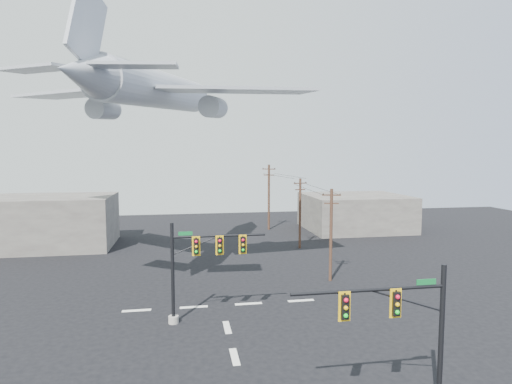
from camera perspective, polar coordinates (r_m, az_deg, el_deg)
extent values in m
cube|color=silver|center=(25.02, -2.87, -21.08)|extent=(0.40, 2.00, 0.01)
cube|color=silver|center=(28.64, -3.88, -17.56)|extent=(0.40, 2.00, 0.01)
cube|color=silver|center=(32.41, -15.63, -14.97)|extent=(2.00, 0.40, 0.01)
cube|color=silver|center=(32.25, -8.30, -14.93)|extent=(2.00, 0.40, 0.01)
cube|color=silver|center=(32.57, -1.01, -14.67)|extent=(2.00, 0.40, 0.01)
cube|color=silver|center=(33.38, 6.01, -14.19)|extent=(2.00, 0.40, 0.01)
cylinder|color=black|center=(20.86, 23.46, -17.44)|extent=(0.22, 0.22, 6.42)
cylinder|color=black|center=(18.53, 14.87, -12.52)|extent=(6.66, 0.15, 0.15)
cylinder|color=black|center=(19.43, 19.42, -13.52)|extent=(3.51, 0.07, 0.07)
cube|color=black|center=(19.07, 18.13, -13.93)|extent=(0.31, 0.28, 1.01)
cube|color=#EDB00D|center=(19.09, 18.10, -13.91)|extent=(0.50, 0.04, 1.24)
sphere|color=red|center=(18.84, 18.38, -13.14)|extent=(0.18, 0.18, 0.18)
sphere|color=#D99E0B|center=(18.94, 18.35, -14.07)|extent=(0.18, 0.18, 0.18)
sphere|color=#0BBC1C|center=(19.05, 18.32, -14.98)|extent=(0.18, 0.18, 0.18)
cube|color=black|center=(18.18, 11.72, -14.73)|extent=(0.31, 0.28, 1.01)
cube|color=#EDB00D|center=(18.20, 11.70, -14.72)|extent=(0.50, 0.04, 1.24)
sphere|color=red|center=(17.94, 11.93, -13.93)|extent=(0.18, 0.18, 0.18)
sphere|color=#D99E0B|center=(18.04, 11.91, -14.89)|extent=(0.18, 0.18, 0.18)
sphere|color=#0BBC1C|center=(18.16, 11.89, -15.85)|extent=(0.18, 0.18, 0.18)
cube|color=#0D5F28|center=(19.57, 21.76, -11.07)|extent=(0.87, 0.04, 0.24)
cylinder|color=#9A968C|center=(29.64, -10.94, -16.36)|extent=(0.66, 0.66, 0.47)
cylinder|color=black|center=(28.66, -11.05, -10.62)|extent=(0.23, 0.23, 6.64)
cylinder|color=black|center=(28.19, -4.91, -5.84)|extent=(6.09, 0.15, 0.15)
cylinder|color=black|center=(28.22, -8.00, -7.04)|extent=(3.25, 0.08, 0.08)
cube|color=black|center=(28.09, -7.99, -7.16)|extent=(0.32, 0.28, 1.04)
cube|color=#EDB00D|center=(28.11, -7.99, -7.15)|extent=(0.52, 0.04, 1.28)
sphere|color=red|center=(27.86, -7.99, -6.57)|extent=(0.19, 0.19, 0.19)
sphere|color=#D99E0B|center=(27.93, -7.98, -7.23)|extent=(0.19, 0.19, 0.19)
sphere|color=#0BBC1C|center=(28.00, -7.97, -7.90)|extent=(0.19, 0.19, 0.19)
cube|color=black|center=(28.17, -4.87, -7.09)|extent=(0.32, 0.28, 1.04)
cube|color=#EDB00D|center=(28.19, -4.88, -7.08)|extent=(0.52, 0.04, 1.28)
sphere|color=red|center=(27.95, -4.85, -6.50)|extent=(0.19, 0.19, 0.19)
sphere|color=#D99E0B|center=(28.02, -4.84, -7.16)|extent=(0.19, 0.19, 0.19)
sphere|color=#0BBC1C|center=(28.09, -4.84, -7.82)|extent=(0.19, 0.19, 0.19)
cube|color=black|center=(28.34, -1.78, -7.00)|extent=(0.32, 0.28, 1.04)
cube|color=#EDB00D|center=(28.36, -1.79, -6.99)|extent=(0.52, 0.04, 1.28)
sphere|color=red|center=(28.11, -1.74, -6.41)|extent=(0.19, 0.19, 0.19)
sphere|color=#D99E0B|center=(28.18, -1.74, -7.07)|extent=(0.19, 0.19, 0.19)
sphere|color=#0BBC1C|center=(28.25, -1.73, -7.73)|extent=(0.19, 0.19, 0.19)
cube|color=#0D5F28|center=(27.99, -9.39, -5.48)|extent=(0.90, 0.04, 0.25)
cylinder|color=#4B2E20|center=(37.59, 9.96, -5.70)|extent=(0.27, 0.27, 8.03)
cube|color=#4B2E20|center=(37.09, 10.04, -0.41)|extent=(1.58, 0.52, 0.11)
cube|color=#4B2E20|center=(37.17, 10.03, -1.50)|extent=(1.24, 0.43, 0.11)
cylinder|color=black|center=(37.03, 8.94, -0.26)|extent=(0.09, 0.09, 0.11)
cylinder|color=black|center=(37.08, 10.05, -0.27)|extent=(0.09, 0.09, 0.11)
cylinder|color=black|center=(37.15, 11.14, -0.28)|extent=(0.09, 0.09, 0.11)
cylinder|color=#4B2E20|center=(49.84, 5.88, -2.88)|extent=(0.28, 0.28, 8.16)
cube|color=#4B2E20|center=(49.47, 5.92, 1.17)|extent=(1.63, 0.47, 0.11)
cube|color=#4B2E20|center=(49.53, 5.91, 0.33)|extent=(1.28, 0.39, 0.11)
cylinder|color=black|center=(49.12, 5.17, 1.26)|extent=(0.09, 0.09, 0.11)
cylinder|color=black|center=(49.46, 5.92, 1.28)|extent=(0.09, 0.09, 0.11)
cylinder|color=black|center=(49.82, 6.67, 1.30)|extent=(0.09, 0.09, 0.11)
cylinder|color=#4B2E20|center=(61.62, 1.72, -0.71)|extent=(0.32, 0.32, 9.42)
cube|color=#4B2E20|center=(61.33, 1.73, 3.07)|extent=(1.81, 0.91, 0.13)
cube|color=#4B2E20|center=(61.37, 1.73, 2.28)|extent=(1.42, 0.74, 0.13)
cylinder|color=black|center=(61.52, 0.96, 3.18)|extent=(0.11, 0.11, 0.13)
cylinder|color=black|center=(61.32, 1.73, 3.17)|extent=(0.11, 0.11, 0.13)
cylinder|color=black|center=(61.14, 2.52, 3.17)|extent=(0.11, 0.11, 0.13)
cylinder|color=black|center=(43.04, 6.77, 0.42)|extent=(0.83, 12.78, 0.03)
cylinder|color=black|center=(55.18, 2.80, 2.17)|extent=(1.29, 12.55, 0.03)
cylinder|color=black|center=(43.48, 8.60, 0.45)|extent=(0.87, 12.78, 0.03)
cylinder|color=black|center=(55.55, 4.40, 2.18)|extent=(1.04, 12.55, 0.03)
cylinder|color=#A2A7AD|center=(40.03, -12.81, 13.14)|extent=(9.76, 20.64, 4.51)
cone|color=#A2A7AD|center=(51.88, -7.56, 12.24)|extent=(4.62, 5.55, 3.53)
cone|color=#A2A7AD|center=(28.78, -22.38, 14.50)|extent=(4.30, 5.43, 3.21)
cube|color=#A2A7AD|center=(41.98, -23.01, 11.95)|extent=(12.73, 12.48, 0.53)
cube|color=#A2A7AD|center=(36.56, -2.69, 13.41)|extent=(13.66, 5.99, 0.53)
cylinder|color=#A2A7AD|center=(41.56, -19.65, 10.37)|extent=(2.82, 3.78, 2.03)
cylinder|color=#A2A7AD|center=(37.81, -5.70, 11.18)|extent=(2.82, 3.78, 2.03)
cube|color=#A2A7AD|center=(30.26, -21.60, 20.10)|extent=(1.82, 4.72, 5.93)
cube|color=#A2A7AD|center=(31.07, -27.17, 14.43)|extent=(5.48, 4.70, 0.32)
cube|color=#A2A7AD|center=(27.84, -15.84, 15.95)|extent=(5.23, 2.58, 0.32)
cube|color=slate|center=(56.61, -27.56, -3.58)|extent=(18.00, 10.00, 6.00)
cube|color=slate|center=(63.85, 13.05, -2.63)|extent=(14.00, 12.00, 5.00)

